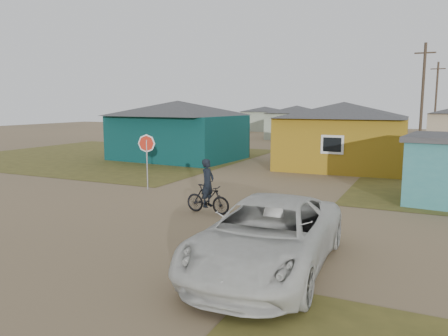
# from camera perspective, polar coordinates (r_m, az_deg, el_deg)

# --- Properties ---
(ground) EXTENTS (120.00, 120.00, 0.00)m
(ground) POSITION_cam_1_polar(r_m,az_deg,el_deg) (14.67, -4.77, -6.61)
(ground) COLOR olive
(grass_nw) EXTENTS (20.00, 18.00, 0.00)m
(grass_nw) POSITION_cam_1_polar(r_m,az_deg,el_deg) (33.13, -14.58, 1.57)
(grass_nw) COLOR brown
(grass_nw) RESTS_ON ground
(house_teal) EXTENTS (8.93, 7.08, 4.00)m
(house_teal) POSITION_cam_1_polar(r_m,az_deg,el_deg) (30.17, -6.01, 5.06)
(house_teal) COLOR #083030
(house_teal) RESTS_ON ground
(house_yellow) EXTENTS (7.72, 6.76, 3.90)m
(house_yellow) POSITION_cam_1_polar(r_m,az_deg,el_deg) (26.71, 15.27, 4.27)
(house_yellow) COLOR olive
(house_yellow) RESTS_ON ground
(house_pale_west) EXTENTS (7.04, 6.15, 3.60)m
(house_pale_west) POSITION_cam_1_polar(r_m,az_deg,el_deg) (48.11, 9.44, 5.99)
(house_pale_west) COLOR #95A28B
(house_pale_west) RESTS_ON ground
(house_pale_north) EXTENTS (6.28, 5.81, 3.40)m
(house_pale_north) POSITION_cam_1_polar(r_m,az_deg,el_deg) (61.99, 5.34, 6.48)
(house_pale_north) COLOR #95A28B
(house_pale_north) RESTS_ON ground
(utility_pole_near) EXTENTS (1.40, 0.20, 8.00)m
(utility_pole_near) POSITION_cam_1_polar(r_m,az_deg,el_deg) (34.26, 24.47, 8.24)
(utility_pole_near) COLOR #413327
(utility_pole_near) RESTS_ON ground
(utility_pole_far) EXTENTS (1.40, 0.20, 8.00)m
(utility_pole_far) POSITION_cam_1_polar(r_m,az_deg,el_deg) (50.25, 25.94, 7.96)
(utility_pole_far) COLOR #413327
(utility_pole_far) RESTS_ON ground
(stop_sign) EXTENTS (0.80, 0.18, 2.46)m
(stop_sign) POSITION_cam_1_polar(r_m,az_deg,el_deg) (19.55, -10.06, 2.46)
(stop_sign) COLOR gray
(stop_sign) RESTS_ON ground
(cyclist) EXTENTS (1.71, 0.63, 1.91)m
(cyclist) POSITION_cam_1_polar(r_m,az_deg,el_deg) (15.17, -2.14, -3.38)
(cyclist) COLOR black
(cyclist) RESTS_ON ground
(vehicle) EXTENTS (2.95, 5.92, 1.61)m
(vehicle) POSITION_cam_1_polar(r_m,az_deg,el_deg) (10.14, 5.70, -8.76)
(vehicle) COLOR silver
(vehicle) RESTS_ON ground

